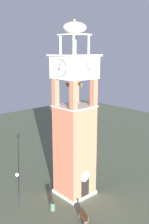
{
  "coord_description": "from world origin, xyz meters",
  "views": [
    {
      "loc": [
        -18.05,
        -20.02,
        15.57
      ],
      "look_at": [
        0.0,
        0.0,
        9.25
      ],
      "focal_mm": 42.85,
      "sensor_mm": 36.0,
      "label": 1
    }
  ],
  "objects_px": {
    "trash_bin": "(53,206)",
    "clock_tower": "(75,129)",
    "lamp_post": "(17,184)",
    "park_bench": "(84,217)"
  },
  "relations": [
    {
      "from": "clock_tower",
      "to": "park_bench",
      "type": "height_order",
      "value": "clock_tower"
    },
    {
      "from": "clock_tower",
      "to": "lamp_post",
      "type": "relative_size",
      "value": 4.84
    },
    {
      "from": "park_bench",
      "to": "clock_tower",
      "type": "bearing_deg",
      "value": 57.39
    },
    {
      "from": "clock_tower",
      "to": "trash_bin",
      "type": "bearing_deg",
      "value": -165.28
    },
    {
      "from": "park_bench",
      "to": "lamp_post",
      "type": "height_order",
      "value": "lamp_post"
    },
    {
      "from": "trash_bin",
      "to": "clock_tower",
      "type": "bearing_deg",
      "value": 14.72
    },
    {
      "from": "park_bench",
      "to": "trash_bin",
      "type": "bearing_deg",
      "value": 107.31
    },
    {
      "from": "clock_tower",
      "to": "trash_bin",
      "type": "xyz_separation_m",
      "value": [
        -3.84,
        -1.01,
        -6.99
      ]
    },
    {
      "from": "lamp_post",
      "to": "trash_bin",
      "type": "bearing_deg",
      "value": -48.4
    },
    {
      "from": "lamp_post",
      "to": "trash_bin",
      "type": "height_order",
      "value": "lamp_post"
    }
  ]
}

